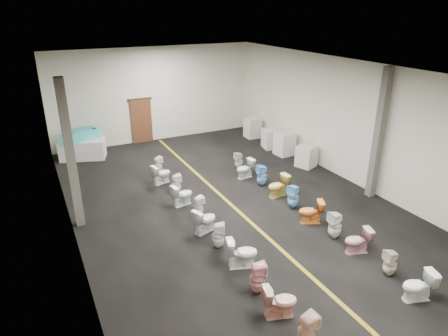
{
  "coord_description": "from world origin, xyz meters",
  "views": [
    {
      "loc": [
        -5.59,
        -10.6,
        6.29
      ],
      "look_at": [
        0.2,
        1.0,
        0.96
      ],
      "focal_mm": 32.0,
      "sensor_mm": 36.0,
      "label": 1
    }
  ],
  "objects": [
    {
      "name": "floor",
      "position": [
        0.0,
        0.0,
        0.0
      ],
      "size": [
        16.0,
        16.0,
        0.0
      ],
      "primitive_type": "plane",
      "color": "black",
      "rests_on": "ground"
    },
    {
      "name": "toilet_left_9",
      "position": [
        -1.33,
        1.73,
        0.37
      ],
      "size": [
        0.35,
        0.34,
        0.73
      ],
      "primitive_type": "imported",
      "rotation": [
        0.0,
        0.0,
        1.52
      ],
      "color": "white",
      "rests_on": "floor"
    },
    {
      "name": "toilet_right_3",
      "position": [
        1.77,
        -3.96,
        0.36
      ],
      "size": [
        0.8,
        0.6,
        0.73
      ],
      "primitive_type": "imported",
      "rotation": [
        0.0,
        0.0,
        -1.87
      ],
      "color": "#D89AA1",
      "rests_on": "floor"
    },
    {
      "name": "toilet_right_9",
      "position": [
        1.54,
        1.84,
        0.37
      ],
      "size": [
        0.77,
        0.49,
        0.74
      ],
      "primitive_type": "imported",
      "rotation": [
        0.0,
        0.0,
        -1.46
      ],
      "color": "white",
      "rests_on": "floor"
    },
    {
      "name": "toilet_right_4",
      "position": [
        1.72,
        -3.11,
        0.42
      ],
      "size": [
        0.39,
        0.39,
        0.84
      ],
      "primitive_type": "imported",
      "rotation": [
        0.0,
        0.0,
        -1.55
      ],
      "color": "white",
      "rests_on": "floor"
    },
    {
      "name": "column_right",
      "position": [
        4.75,
        -1.5,
        2.25
      ],
      "size": [
        0.25,
        0.25,
        4.5
      ],
      "primitive_type": "cube",
      "color": "#59544C",
      "rests_on": "floor"
    },
    {
      "name": "toilet_right_8",
      "position": [
        1.74,
        0.92,
        0.41
      ],
      "size": [
        0.42,
        0.41,
        0.83
      ],
      "primitive_type": "imported",
      "rotation": [
        0.0,
        0.0,
        -1.68
      ],
      "color": "#7BB6F3",
      "rests_on": "floor"
    },
    {
      "name": "column_left",
      "position": [
        -4.75,
        1.0,
        2.25
      ],
      "size": [
        0.25,
        0.25,
        4.5
      ],
      "primitive_type": "cube",
      "color": "#59544C",
      "rests_on": "floor"
    },
    {
      "name": "toilet_right_5",
      "position": [
        1.65,
        -2.1,
        0.38
      ],
      "size": [
        0.85,
        0.69,
        0.75
      ],
      "primitive_type": "imported",
      "rotation": [
        0.0,
        0.0,
        -2.0
      ],
      "color": "orange",
      "rests_on": "floor"
    },
    {
      "name": "toilet_right_7",
      "position": [
        1.78,
        -0.11,
        0.4
      ],
      "size": [
        0.8,
        0.49,
        0.79
      ],
      "primitive_type": "imported",
      "rotation": [
        0.0,
        0.0,
        -1.51
      ],
      "color": "#ECCC5A",
      "rests_on": "floor"
    },
    {
      "name": "appliance_crate_a",
      "position": [
        4.4,
        1.74,
        0.45
      ],
      "size": [
        0.9,
        0.9,
        0.9
      ],
      "primitive_type": "cube",
      "rotation": [
        0.0,
        0.0,
        0.37
      ],
      "color": "beige",
      "rests_on": "floor"
    },
    {
      "name": "toilet_left_5",
      "position": [
        -1.5,
        -2.05,
        0.38
      ],
      "size": [
        0.46,
        0.46,
        0.76
      ],
      "primitive_type": "imported",
      "rotation": [
        0.0,
        0.0,
        1.14
      ],
      "color": "white",
      "rests_on": "floor"
    },
    {
      "name": "aisle_stripe",
      "position": [
        0.0,
        0.0,
        0.0
      ],
      "size": [
        0.12,
        15.6,
        0.01
      ],
      "primitive_type": "cube",
      "color": "olive",
      "rests_on": "floor"
    },
    {
      "name": "toilet_left_7",
      "position": [
        -1.31,
        -0.21,
        0.36
      ],
      "size": [
        0.39,
        0.38,
        0.72
      ],
      "primitive_type": "imported",
      "rotation": [
        0.0,
        0.0,
        1.76
      ],
      "color": "white",
      "rests_on": "floor"
    },
    {
      "name": "wall_back",
      "position": [
        0.0,
        8.0,
        2.25
      ],
      "size": [
        10.0,
        0.0,
        10.0
      ],
      "primitive_type": "plane",
      "rotation": [
        1.57,
        0.0,
        0.0
      ],
      "color": "beige",
      "rests_on": "ground"
    },
    {
      "name": "toilet_left_2",
      "position": [
        -1.47,
        -5.03,
        0.38
      ],
      "size": [
        0.84,
        0.62,
        0.76
      ],
      "primitive_type": "imported",
      "rotation": [
        0.0,
        0.0,
        1.28
      ],
      "color": "#F4AD97",
      "rests_on": "floor"
    },
    {
      "name": "ceiling",
      "position": [
        0.0,
        0.0,
        4.5
      ],
      "size": [
        16.0,
        16.0,
        0.0
      ],
      "primitive_type": "plane",
      "rotation": [
        3.14,
        0.0,
        0.0
      ],
      "color": "black",
      "rests_on": "ground"
    },
    {
      "name": "back_door",
      "position": [
        -0.8,
        7.94,
        1.05
      ],
      "size": [
        1.0,
        0.1,
        2.1
      ],
      "primitive_type": "cube",
      "color": "#562D19",
      "rests_on": "floor"
    },
    {
      "name": "toilet_right_6",
      "position": [
        1.74,
        -1.05,
        0.42
      ],
      "size": [
        0.5,
        0.5,
        0.84
      ],
      "primitive_type": "imported",
      "rotation": [
        0.0,
        0.0,
        -1.18
      ],
      "color": "#77C8EC",
      "rests_on": "floor"
    },
    {
      "name": "toilet_left_8",
      "position": [
        -1.47,
        0.8,
        0.37
      ],
      "size": [
        0.79,
        0.53,
        0.75
      ],
      "primitive_type": "imported",
      "rotation": [
        0.0,
        0.0,
        1.73
      ],
      "color": "white",
      "rests_on": "floor"
    },
    {
      "name": "wall_left",
      "position": [
        -5.0,
        0.0,
        2.25
      ],
      "size": [
        0.0,
        16.0,
        16.0
      ],
      "primitive_type": "plane",
      "rotation": [
        1.57,
        0.0,
        1.57
      ],
      "color": "beige",
      "rests_on": "ground"
    },
    {
      "name": "toilet_left_4",
      "position": [
        -1.34,
        -3.11,
        0.41
      ],
      "size": [
        0.9,
        0.68,
        0.81
      ],
      "primitive_type": "imported",
      "rotation": [
        0.0,
        0.0,
        1.25
      ],
      "color": "white",
      "rests_on": "floor"
    },
    {
      "name": "toilet_left_1",
      "position": [
        -1.49,
        -6.0,
        0.4
      ],
      "size": [
        0.39,
        0.38,
        0.81
      ],
      "primitive_type": "imported",
      "rotation": [
        0.0,
        0.0,
        1.63
      ],
      "color": "#E6A990",
      "rests_on": "floor"
    },
    {
      "name": "appliance_crate_c",
      "position": [
        4.4,
        4.37,
        0.44
      ],
      "size": [
        0.92,
        0.92,
        0.89
      ],
      "primitive_type": "cube",
      "rotation": [
        0.0,
        0.0,
        -0.2
      ],
      "color": "silver",
      "rests_on": "floor"
    },
    {
      "name": "door_frame",
      "position": [
        -0.8,
        7.95,
        2.12
      ],
      "size": [
        1.15,
        0.08,
        0.1
      ],
      "primitive_type": "cube",
      "color": "#331C11",
      "rests_on": "back_door"
    },
    {
      "name": "toilet_left_11",
      "position": [
        -1.36,
        3.77,
        0.35
      ],
      "size": [
        0.4,
        0.4,
        0.7
      ],
      "primitive_type": "imported",
      "rotation": [
        0.0,
        0.0,
        1.88
      ],
      "color": "white",
      "rests_on": "floor"
    },
    {
      "name": "toilet_left_6",
      "position": [
        -1.49,
        -1.12,
        0.39
      ],
      "size": [
        0.86,
        0.65,
        0.78
      ],
      "primitive_type": "imported",
      "rotation": [
        0.0,
        0.0,
        1.89
      ],
      "color": "silver",
      "rests_on": "floor"
    },
    {
      "name": "appliance_crate_b",
      "position": [
        4.4,
        3.33,
        0.51
      ],
      "size": [
        0.77,
        0.77,
        1.02
      ],
      "primitive_type": "cube",
      "rotation": [
        0.0,
        0.0,
        0.04
      ],
      "color": "silver",
      "rests_on": "floor"
    },
    {
      "name": "toilet_right_2",
      "position": [
        1.78,
        -5.07,
        0.36
      ],
      "size": [
        0.37,
        0.36,
        0.72
      ],
      "primitive_type": "imported",
      "rotation": [
        0.0,
        0.0,
        -1.7
      ],
      "color": "beige",
      "rests_on": "floor"
    },
    {
      "name": "toilet_left_3",
      "position": [
        -1.5,
        -4.15,
        0.4
      ],
      "size": [
        0.46,
        0.45,
        0.81
      ],
      "primitive_type": "imported",
      "rotation": [
        0.0,
        0.0,
        1.28
      ],
      "color": "pink",
      "rests_on": "floor"
    },
    {
      "name": "bathtub",
      "position": [
        -3.78,
        6.88,
        1.07
      ],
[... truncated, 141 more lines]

